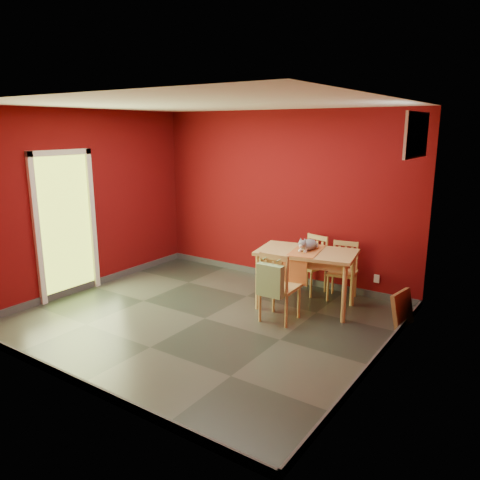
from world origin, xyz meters
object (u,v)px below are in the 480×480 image
Objects in this scene: dining_table at (307,258)px; chair_far_right at (343,270)px; chair_far_left at (311,263)px; tote_bag at (270,280)px; chair_near at (278,286)px; cat at (308,243)px; picture_frame at (402,309)px.

chair_far_right reaches higher than dining_table.
tote_bag reaches higher than chair_far_left.
chair_near reaches higher than chair_far_left.
picture_frame is (1.29, 0.07, -0.69)m from cat.
chair_far_left is at bearing 95.90° from tote_bag.
dining_table is at bearing -114.25° from chair_far_right.
dining_table is 0.21m from cat.
tote_bag is at bearing -88.38° from chair_near.
cat reaches higher than picture_frame.
picture_frame is (1.00, -0.52, -0.20)m from chair_far_right.
tote_bag is at bearing -144.90° from picture_frame.
dining_table is 1.38m from picture_frame.
chair_near is 2.27× the size of cat.
picture_frame is (1.36, 0.73, -0.25)m from chair_near.
tote_bag reaches higher than picture_frame.
chair_far_left is 0.80m from cat.
dining_table is 2.99× the size of tote_bag.
tote_bag reaches higher than dining_table.
chair_near is (-0.08, -0.62, -0.23)m from dining_table.
chair_far_left is at bearing 109.45° from dining_table.
tote_bag is at bearing -115.77° from cat.
tote_bag is 0.94m from cat.
cat is 0.88× the size of picture_frame.
chair_far_left is at bearing 178.73° from chair_far_right.
chair_far_right is at bearing 152.78° from picture_frame.
chair_near is (0.15, -1.26, 0.04)m from chair_far_left.
dining_table reaches higher than picture_frame.
dining_table is at bearing -110.14° from cat.
chair_near reaches higher than chair_far_right.
chair_near is at bearing -151.77° from picture_frame.
chair_near is at bearing -106.20° from chair_far_right.
chair_near is 2.00× the size of picture_frame.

